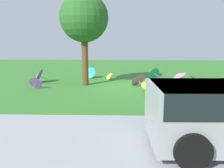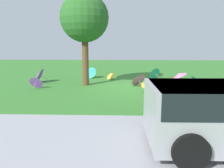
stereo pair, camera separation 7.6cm
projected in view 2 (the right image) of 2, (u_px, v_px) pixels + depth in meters
The scene contains 12 objects.
ground at pixel (127, 87), 12.56m from camera, with size 40.00×40.00×0.00m, color #387A2D.
road_strip at pixel (137, 144), 5.55m from camera, with size 40.00×4.33×0.01m, color #9E9EA3.
shade_tree at pixel (84, 19), 12.55m from camera, with size 2.75×2.75×5.22m.
parasol_orange_0 at pixel (148, 84), 11.21m from camera, with size 0.92×0.92×0.67m.
parasol_yellow_0 at pixel (110, 75), 15.07m from camera, with size 0.79×0.81×0.56m.
parasol_purple_0 at pixel (37, 82), 12.22m from camera, with size 0.79×0.69×0.71m.
parasol_teal_0 at pixel (154, 73), 15.59m from camera, with size 0.89×0.85×0.78m.
parasol_pink_0 at pixel (138, 79), 12.94m from camera, with size 1.11×1.06×0.79m.
parasol_purple_1 at pixel (39, 75), 14.02m from camera, with size 0.98×0.99×0.93m.
parasol_teal_1 at pixel (199, 80), 11.91m from camera, with size 0.96×1.04×0.84m.
parasol_pink_1 at pixel (179, 75), 13.87m from camera, with size 0.91×0.93×0.78m.
parasol_teal_3 at pixel (90, 72), 15.72m from camera, with size 1.00×0.96×0.80m.
Camera 2 is at (0.44, 12.33, 2.47)m, focal length 35.83 mm.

